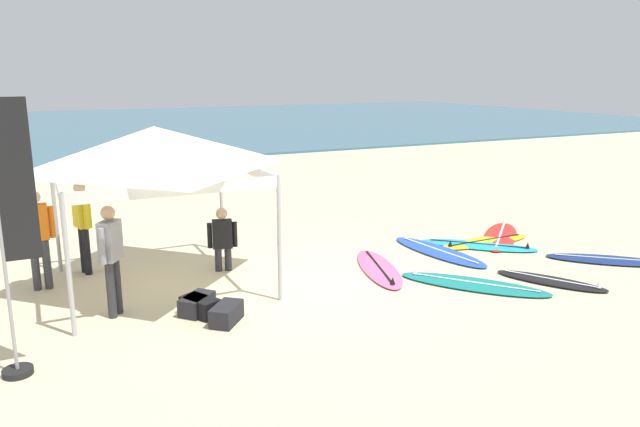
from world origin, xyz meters
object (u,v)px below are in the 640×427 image
gear_bag_on_sand (226,314)px  canopy_tent (155,148)px  surfboard_navy (609,260)px  gear_bag_near_tent (200,307)px  surfboard_red (500,236)px  person_orange (38,233)px  surfboard_yellow (485,241)px  gear_bag_by_pole (197,304)px  banner_flag (14,250)px  person_grey (111,253)px  surfboard_cyan (479,245)px  person_black (222,237)px  surfboard_black (551,281)px  surfboard_pink (379,268)px  surfboard_teal (473,284)px  surfboard_blue (438,251)px  person_yellow (82,221)px

gear_bag_on_sand → canopy_tent: bearing=103.5°
surfboard_navy → gear_bag_near_tent: 7.95m
surfboard_red → person_orange: size_ratio=1.38×
surfboard_yellow → gear_bag_by_pole: gear_bag_by_pole is taller
gear_bag_on_sand → banner_flag: bearing=-171.6°
person_orange → gear_bag_near_tent: 3.23m
surfboard_red → surfboard_yellow: (-0.62, -0.20, 0.00)m
person_grey → gear_bag_on_sand: (1.43, -1.02, -0.85)m
canopy_tent → gear_bag_by_pole: bearing=-82.1°
surfboard_cyan → gear_bag_by_pole: bearing=-171.7°
person_black → gear_bag_by_pole: (-0.97, -1.78, -0.52)m
gear_bag_by_pole → surfboard_black: bearing=-13.2°
surfboard_pink → gear_bag_on_sand: bearing=-161.6°
surfboard_navy → gear_bag_on_sand: bearing=176.7°
person_orange → gear_bag_on_sand: person_orange is taller
surfboard_pink → surfboard_yellow: same height
gear_bag_near_tent → gear_bag_by_pole: (-0.02, 0.12, 0.00)m
surfboard_teal → gear_bag_on_sand: (-4.32, 0.36, 0.10)m
person_grey → gear_bag_near_tent: (1.16, -0.57, -0.85)m
surfboard_blue → surfboard_navy: bearing=-36.1°
surfboard_cyan → surfboard_yellow: size_ratio=0.92×
person_orange → person_black: 3.11m
surfboard_yellow → banner_flag: bearing=-167.1°
surfboard_yellow → gear_bag_on_sand: (-6.31, -1.66, 0.10)m
surfboard_navy → surfboard_cyan: size_ratio=1.01×
person_black → surfboard_teal: bearing=-36.6°
surfboard_red → person_black: bearing=175.5°
surfboard_teal → banner_flag: banner_flag is taller
surfboard_yellow → banner_flag: size_ratio=0.69×
surfboard_pink → surfboard_cyan: 2.75m
person_grey → person_black: size_ratio=1.43×
surfboard_red → canopy_tent: bearing=178.4°
surfboard_pink → surfboard_teal: same height
surfboard_pink → person_grey: 4.82m
surfboard_pink → gear_bag_on_sand: (-3.30, -1.10, 0.10)m
gear_bag_near_tent → person_black: bearing=63.4°
surfboard_cyan → person_yellow: bearing=166.5°
banner_flag → surfboard_yellow: bearing=12.9°
surfboard_pink → person_yellow: 5.49m
surfboard_blue → surfboard_red: same height
canopy_tent → gear_bag_by_pole: canopy_tent is taller
surfboard_cyan → banner_flag: size_ratio=0.63×
person_yellow → gear_bag_near_tent: size_ratio=2.85×
surfboard_blue → gear_bag_by_pole: gear_bag_by_pole is taller
canopy_tent → surfboard_cyan: bearing=-5.1°
surfboard_cyan → surfboard_yellow: bearing=30.4°
surfboard_red → person_grey: 8.46m
surfboard_blue → person_black: size_ratio=2.17×
surfboard_red → person_orange: bearing=174.6°
surfboard_black → surfboard_cyan: (0.35, 2.31, -0.00)m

